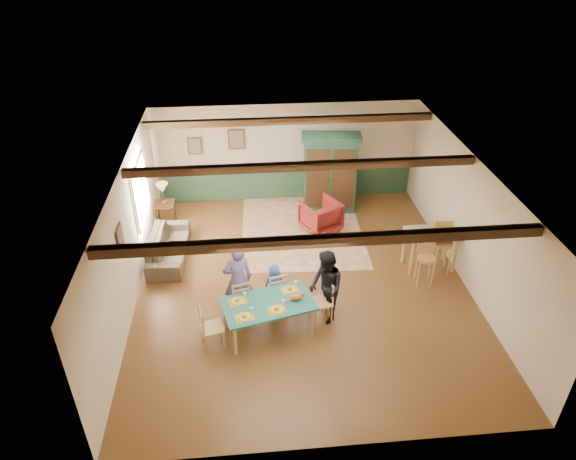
{
  "coord_description": "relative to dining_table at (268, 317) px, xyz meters",
  "views": [
    {
      "loc": [
        -1.13,
        -8.76,
        6.87
      ],
      "look_at": [
        -0.28,
        0.4,
        1.15
      ],
      "focal_mm": 32.0,
      "sensor_mm": 36.0,
      "label": 1
    }
  ],
  "objects": [
    {
      "name": "floor",
      "position": [
        0.82,
        1.41,
        -0.35
      ],
      "size": [
        8.0,
        8.0,
        0.0
      ],
      "primitive_type": "plane",
      "color": "#523217",
      "rests_on": "ground"
    },
    {
      "name": "wall_back",
      "position": [
        0.82,
        5.41,
        1.0
      ],
      "size": [
        7.0,
        0.02,
        2.7
      ],
      "primitive_type": "cube",
      "color": "beige",
      "rests_on": "floor"
    },
    {
      "name": "wall_left",
      "position": [
        -2.68,
        1.41,
        1.0
      ],
      "size": [
        0.02,
        8.0,
        2.7
      ],
      "primitive_type": "cube",
      "color": "beige",
      "rests_on": "floor"
    },
    {
      "name": "wall_right",
      "position": [
        4.32,
        1.41,
        1.0
      ],
      "size": [
        0.02,
        8.0,
        2.7
      ],
      "primitive_type": "cube",
      "color": "beige",
      "rests_on": "floor"
    },
    {
      "name": "ceiling",
      "position": [
        0.82,
        1.41,
        2.35
      ],
      "size": [
        7.0,
        8.0,
        0.02
      ],
      "primitive_type": "cube",
      "color": "white",
      "rests_on": "wall_back"
    },
    {
      "name": "wainscot_back",
      "position": [
        0.82,
        5.39,
        0.1
      ],
      "size": [
        6.95,
        0.03,
        0.9
      ],
      "primitive_type": "cube",
      "color": "#223F2A",
      "rests_on": "floor"
    },
    {
      "name": "ceiling_beam_front",
      "position": [
        0.82,
        -0.89,
        2.26
      ],
      "size": [
        6.95,
        0.16,
        0.16
      ],
      "primitive_type": "cube",
      "color": "black",
      "rests_on": "ceiling"
    },
    {
      "name": "ceiling_beam_mid",
      "position": [
        0.82,
        1.81,
        2.26
      ],
      "size": [
        6.95,
        0.16,
        0.16
      ],
      "primitive_type": "cube",
      "color": "black",
      "rests_on": "ceiling"
    },
    {
      "name": "ceiling_beam_back",
      "position": [
        0.82,
        4.41,
        2.26
      ],
      "size": [
        6.95,
        0.16,
        0.16
      ],
      "primitive_type": "cube",
      "color": "black",
      "rests_on": "ceiling"
    },
    {
      "name": "window_left",
      "position": [
        -2.65,
        3.11,
        1.2
      ],
      "size": [
        0.06,
        1.6,
        1.3
      ],
      "primitive_type": null,
      "color": "white",
      "rests_on": "wall_left"
    },
    {
      "name": "picture_left_wall",
      "position": [
        -2.65,
        0.81,
        1.4
      ],
      "size": [
        0.04,
        0.42,
        0.52
      ],
      "primitive_type": null,
      "color": "gray",
      "rests_on": "wall_left"
    },
    {
      "name": "picture_back_a",
      "position": [
        -0.48,
        5.38,
        1.45
      ],
      "size": [
        0.45,
        0.04,
        0.55
      ],
      "primitive_type": null,
      "color": "gray",
      "rests_on": "wall_back"
    },
    {
      "name": "picture_back_b",
      "position": [
        -1.58,
        5.38,
        1.3
      ],
      "size": [
        0.38,
        0.04,
        0.48
      ],
      "primitive_type": null,
      "color": "gray",
      "rests_on": "wall_back"
    },
    {
      "name": "dining_table",
      "position": [
        0.0,
        0.0,
        0.0
      ],
      "size": [
        1.86,
        1.32,
        0.7
      ],
      "primitive_type": null,
      "rotation": [
        0.0,
        0.0,
        0.25
      ],
      "color": "#1E6055",
      "rests_on": "floor"
    },
    {
      "name": "dining_chair_far_left",
      "position": [
        -0.53,
        0.56,
        0.09
      ],
      "size": [
        0.48,
        0.49,
        0.89
      ],
      "primitive_type": null,
      "rotation": [
        0.0,
        0.0,
        3.39
      ],
      "color": "tan",
      "rests_on": "floor"
    },
    {
      "name": "dining_chair_far_right",
      "position": [
        0.2,
        0.74,
        0.09
      ],
      "size": [
        0.48,
        0.49,
        0.89
      ],
      "primitive_type": null,
      "rotation": [
        0.0,
        0.0,
        3.39
      ],
      "color": "tan",
      "rests_on": "floor"
    },
    {
      "name": "dining_chair_end_left",
      "position": [
        -1.04,
        -0.26,
        0.09
      ],
      "size": [
        0.49,
        0.48,
        0.89
      ],
      "primitive_type": null,
      "rotation": [
        0.0,
        0.0,
        1.82
      ],
      "color": "tan",
      "rests_on": "floor"
    },
    {
      "name": "dining_chair_end_right",
      "position": [
        1.04,
        0.26,
        0.09
      ],
      "size": [
        0.49,
        0.48,
        0.89
      ],
      "primitive_type": null,
      "rotation": [
        0.0,
        0.0,
        -1.32
      ],
      "color": "tan",
      "rests_on": "floor"
    },
    {
      "name": "person_man",
      "position": [
        -0.54,
        0.63,
        0.45
      ],
      "size": [
        0.66,
        0.52,
        1.61
      ],
      "primitive_type": "imported",
      "rotation": [
        0.0,
        0.0,
        3.39
      ],
      "color": "#6D5A9B",
      "rests_on": "floor"
    },
    {
      "name": "person_woman",
      "position": [
        1.13,
        0.29,
        0.42
      ],
      "size": [
        0.75,
        0.87,
        1.54
      ],
      "primitive_type": "imported",
      "rotation": [
        0.0,
        0.0,
        -1.32
      ],
      "color": "black",
      "rests_on": "floor"
    },
    {
      "name": "person_child",
      "position": [
        0.18,
        0.82,
        0.12
      ],
      "size": [
        0.52,
        0.4,
        0.94
      ],
      "primitive_type": "imported",
      "rotation": [
        0.0,
        0.0,
        3.39
      ],
      "color": "#2846A1",
      "rests_on": "floor"
    },
    {
      "name": "cat",
      "position": [
        0.52,
        0.04,
        0.43
      ],
      "size": [
        0.36,
        0.21,
        0.17
      ],
      "primitive_type": null,
      "rotation": [
        0.0,
        0.0,
        0.25
      ],
      "color": "#E05D27",
      "rests_on": "dining_table"
    },
    {
      "name": "place_setting_near_left",
      "position": [
        -0.44,
        -0.35,
        0.4
      ],
      "size": [
        0.43,
        0.36,
        0.11
      ],
      "primitive_type": null,
      "rotation": [
        0.0,
        0.0,
        0.25
      ],
      "color": "yellow",
      "rests_on": "dining_table"
    },
    {
      "name": "place_setting_near_center",
      "position": [
        0.15,
        -0.2,
        0.4
      ],
      "size": [
        0.43,
        0.36,
        0.11
      ],
      "primitive_type": null,
      "rotation": [
        0.0,
        0.0,
        0.25
      ],
      "color": "yellow",
      "rests_on": "dining_table"
    },
    {
      "name": "place_setting_far_left",
      "position": [
        -0.55,
        0.1,
        0.4
      ],
      "size": [
        0.43,
        0.36,
        0.11
      ],
      "primitive_type": null,
      "rotation": [
        0.0,
        0.0,
        0.25
      ],
      "color": "yellow",
      "rests_on": "dining_table"
    },
    {
      "name": "place_setting_far_right",
      "position": [
        0.44,
        0.35,
        0.4
      ],
      "size": [
        0.43,
        0.36,
        0.11
      ],
      "primitive_type": null,
      "rotation": [
        0.0,
        0.0,
        0.25
      ],
      "color": "yellow",
      "rests_on": "dining_table"
    },
    {
      "name": "area_rug",
      "position": [
        1.05,
        3.59,
        -0.34
      ],
      "size": [
        3.11,
        3.65,
        0.01
      ],
      "primitive_type": "cube",
      "rotation": [
        0.0,
        0.0,
        -0.04
      ],
      "color": "beige",
      "rests_on": "floor"
    },
    {
      "name": "armoire",
      "position": [
        1.9,
        4.63,
        0.71
      ],
      "size": [
        1.56,
        0.76,
        2.12
      ],
      "primitive_type": "cube",
      "rotation": [
        0.0,
        0.0,
        -0.11
      ],
      "color": "#17392A",
      "rests_on": "floor"
    },
    {
      "name": "armchair",
      "position": [
        1.53,
        3.61,
        0.05
      ],
      "size": [
        1.15,
        1.16,
        0.79
      ],
      "primitive_type": "imported",
      "rotation": [
        0.0,
        0.0,
        -2.65
      ],
      "color": "#4A0E11",
      "rests_on": "floor"
    },
    {
      "name": "sofa",
      "position": [
        -2.15,
        2.71,
        -0.06
      ],
      "size": [
        0.85,
        2.04,
        0.59
      ],
      "primitive_type": "imported",
      "rotation": [
        0.0,
        0.0,
        1.54
      ],
      "color": "#3B3225",
      "rests_on": "floor"
    },
    {
      "name": "end_table",
      "position": [
        -2.37,
        4.23,
        -0.05
      ],
      "size": [
        0.51,
        0.51,
        0.61
      ],
      "primitive_type": null,
      "rotation": [
        0.0,
        0.0,
        0.03
      ],
      "color": "black",
      "rests_on": "floor"
    },
    {
      "name": "table_lamp",
      "position": [
        -2.37,
        4.23,
        0.54
      ],
      "size": [
        0.31,
        0.31,
        0.56
      ],
      "primitive_type": null,
      "rotation": [
        0.0,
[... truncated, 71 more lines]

